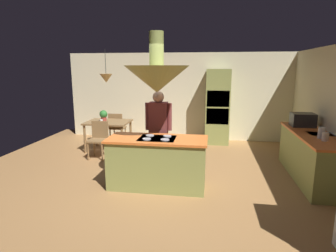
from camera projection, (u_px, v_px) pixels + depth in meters
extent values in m
plane|color=#9E7042|center=(160.00, 182.00, 5.32)|extent=(8.16, 8.16, 0.00)
cube|color=beige|center=(180.00, 97.00, 8.40)|extent=(6.80, 0.10, 2.55)
cube|color=#8C934C|center=(157.00, 164.00, 5.04)|extent=(1.70, 0.70, 0.86)
cube|color=orange|center=(157.00, 139.00, 4.95)|extent=(1.76, 0.76, 0.04)
cube|color=black|center=(157.00, 138.00, 4.95)|extent=(0.64, 0.52, 0.01)
cylinder|color=#B2B2B7|center=(147.00, 139.00, 4.84)|extent=(0.15, 0.15, 0.02)
cylinder|color=#B2B2B7|center=(165.00, 140.00, 4.80)|extent=(0.15, 0.15, 0.02)
cylinder|color=#B2B2B7|center=(150.00, 136.00, 5.10)|extent=(0.15, 0.15, 0.02)
cylinder|color=#B2B2B7|center=(167.00, 136.00, 5.05)|extent=(0.15, 0.15, 0.02)
cube|color=#8C934C|center=(311.00, 157.00, 5.39)|extent=(0.62, 2.25, 0.86)
cube|color=orange|center=(313.00, 135.00, 5.30)|extent=(0.66, 2.29, 0.04)
cube|color=#B2B2B7|center=(322.00, 138.00, 5.29)|extent=(0.48, 0.36, 0.16)
cube|color=#8C934C|center=(218.00, 107.00, 7.90)|extent=(0.66, 0.62, 2.09)
cube|color=black|center=(218.00, 99.00, 7.57)|extent=(0.60, 0.04, 0.44)
cube|color=black|center=(217.00, 116.00, 7.66)|extent=(0.60, 0.04, 0.44)
cube|color=olive|center=(108.00, 122.00, 7.27)|extent=(1.09, 0.86, 0.04)
cylinder|color=olive|center=(85.00, 139.00, 7.06)|extent=(0.06, 0.06, 0.72)
cylinder|color=olive|center=(122.00, 141.00, 6.91)|extent=(0.06, 0.06, 0.72)
cylinder|color=olive|center=(97.00, 133.00, 7.78)|extent=(0.06, 0.06, 0.72)
cylinder|color=olive|center=(131.00, 134.00, 7.63)|extent=(0.06, 0.06, 0.72)
cylinder|color=tan|center=(154.00, 153.00, 5.70)|extent=(0.14, 0.14, 0.82)
cylinder|color=tan|center=(163.00, 154.00, 5.68)|extent=(0.14, 0.14, 0.82)
cube|color=brown|center=(159.00, 118.00, 5.54)|extent=(0.36, 0.22, 0.63)
cylinder|color=brown|center=(148.00, 116.00, 5.57)|extent=(0.09, 0.09, 0.54)
cylinder|color=brown|center=(170.00, 117.00, 5.50)|extent=(0.09, 0.09, 0.54)
sphere|color=tan|center=(158.00, 97.00, 5.46)|extent=(0.22, 0.22, 0.22)
cone|color=#8C934C|center=(157.00, 79.00, 4.74)|extent=(1.10, 1.10, 0.45)
cylinder|color=#8C934C|center=(156.00, 48.00, 4.64)|extent=(0.24, 0.24, 0.55)
cone|color=#E0B266|center=(106.00, 78.00, 7.04)|extent=(0.32, 0.32, 0.22)
cylinder|color=black|center=(105.00, 61.00, 6.96)|extent=(0.01, 0.01, 0.60)
cube|color=olive|center=(97.00, 140.00, 6.62)|extent=(0.40, 0.40, 0.04)
cube|color=olive|center=(100.00, 130.00, 6.75)|extent=(0.40, 0.04, 0.42)
cylinder|color=olive|center=(88.00, 151.00, 6.53)|extent=(0.04, 0.04, 0.43)
cylinder|color=olive|center=(102.00, 152.00, 6.47)|extent=(0.04, 0.04, 0.43)
cylinder|color=olive|center=(94.00, 147.00, 6.85)|extent=(0.04, 0.04, 0.43)
cylinder|color=olive|center=(107.00, 148.00, 6.80)|extent=(0.04, 0.04, 0.43)
cube|color=olive|center=(118.00, 128.00, 8.04)|extent=(0.40, 0.40, 0.04)
cube|color=olive|center=(115.00, 121.00, 7.82)|extent=(0.40, 0.04, 0.42)
cylinder|color=olive|center=(125.00, 134.00, 8.22)|extent=(0.04, 0.04, 0.43)
cylinder|color=olive|center=(114.00, 134.00, 8.27)|extent=(0.04, 0.04, 0.43)
cylinder|color=olive|center=(122.00, 137.00, 7.89)|extent=(0.04, 0.04, 0.43)
cylinder|color=olive|center=(110.00, 136.00, 7.94)|extent=(0.04, 0.04, 0.43)
cylinder|color=#99382D|center=(104.00, 120.00, 7.19)|extent=(0.14, 0.14, 0.12)
sphere|color=#2D722D|center=(103.00, 114.00, 7.16)|extent=(0.20, 0.20, 0.20)
cylinder|color=white|center=(101.00, 121.00, 7.06)|extent=(0.07, 0.07, 0.09)
cylinder|color=silver|center=(325.00, 137.00, 4.74)|extent=(0.10, 0.10, 0.15)
cylinder|color=silver|center=(321.00, 133.00, 4.91)|extent=(0.11, 0.11, 0.20)
cube|color=#232326|center=(303.00, 120.00, 5.92)|extent=(0.46, 0.36, 0.28)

